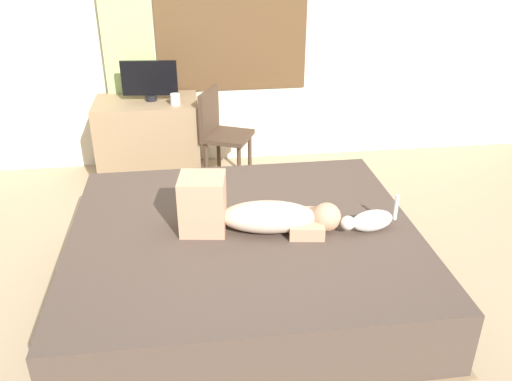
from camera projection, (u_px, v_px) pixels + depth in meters
The scene contains 10 objects.
ground_plane at pixel (254, 297), 3.38m from camera, with size 16.00×16.00×0.00m, color tan.
back_wall_with_window at pixel (221, 8), 4.75m from camera, with size 6.40×0.14×2.90m.
bed at pixel (244, 266), 3.24m from camera, with size 2.10×1.88×0.52m.
person_lying at pixel (252, 212), 3.07m from camera, with size 0.94×0.37×0.34m.
cat at pixel (369, 221), 3.08m from camera, with size 0.36×0.15×0.21m.
desk at pixel (149, 140), 4.80m from camera, with size 0.90×0.56×0.74m.
tv_monitor at pixel (149, 80), 4.56m from camera, with size 0.48×0.10×0.35m.
cup at pixel (175, 99), 4.51m from camera, with size 0.08×0.08×0.09m, color white.
chair_by_desk at pixel (220, 130), 4.63m from camera, with size 0.50×0.50×0.86m.
curtain_left at pixel (127, 40), 4.65m from camera, with size 0.44×0.06×2.43m, color #ADCC75.
Camera 1 is at (-0.35, -2.68, 2.14)m, focal length 37.08 mm.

